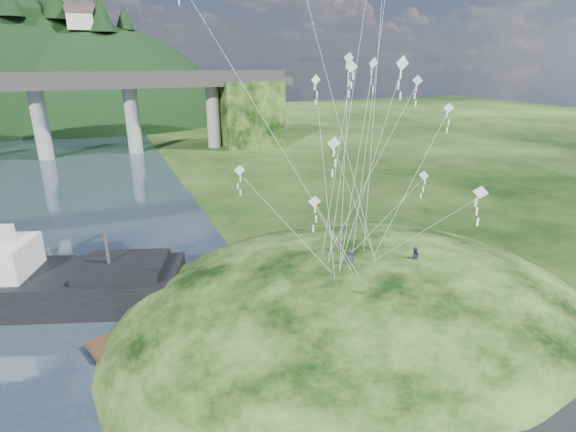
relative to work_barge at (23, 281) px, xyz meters
name	(u,v)px	position (x,y,z in m)	size (l,w,h in m)	color
ground	(265,369)	(13.68, -13.71, -1.90)	(320.00, 320.00, 0.00)	black
grass_hill	(363,340)	(21.68, -11.71, -3.40)	(36.00, 32.00, 13.00)	black
footpath	(498,419)	(21.14, -23.45, 0.18)	(22.29, 5.84, 0.83)	black
work_barge	(23,281)	(0.00, 0.00, 0.00)	(22.42, 12.65, 7.59)	black
wooden_dock	(191,312)	(10.80, -6.57, -1.47)	(13.66, 6.33, 0.98)	#312014
kite_flyers	(385,248)	(22.30, -12.60, 3.90)	(5.20, 1.56, 1.97)	#242731
kite_swarm	(365,80)	(23.29, -7.56, 13.93)	(19.77, 16.54, 20.81)	silver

